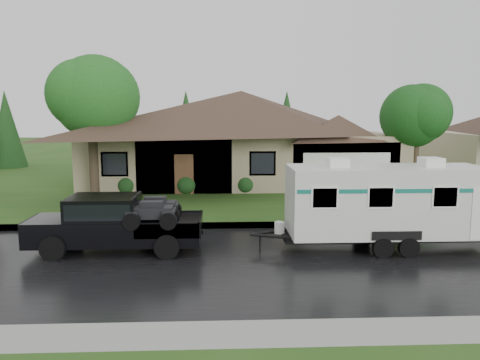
{
  "coord_description": "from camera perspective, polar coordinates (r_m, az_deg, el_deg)",
  "views": [
    {
      "loc": [
        0.65,
        -15.46,
        4.41
      ],
      "look_at": [
        1.41,
        2.0,
        1.89
      ],
      "focal_mm": 35.0,
      "sensor_mm": 36.0,
      "label": 1
    }
  ],
  "objects": [
    {
      "name": "ground",
      "position": [
        16.09,
        -4.74,
        -7.73
      ],
      "size": [
        140.0,
        140.0,
        0.0
      ],
      "primitive_type": "plane",
      "color": "#244C17",
      "rests_on": "ground"
    },
    {
      "name": "road",
      "position": [
        14.17,
        -5.06,
        -9.93
      ],
      "size": [
        140.0,
        8.0,
        0.01
      ],
      "primitive_type": "cube",
      "color": "black",
      "rests_on": "ground"
    },
    {
      "name": "curb",
      "position": [
        18.24,
        -4.47,
        -5.56
      ],
      "size": [
        140.0,
        0.5,
        0.15
      ],
      "primitive_type": "cube",
      "color": "gray",
      "rests_on": "ground"
    },
    {
      "name": "lawn",
      "position": [
        30.77,
        -3.66,
        0.1
      ],
      "size": [
        140.0,
        26.0,
        0.15
      ],
      "primitive_type": "cube",
      "color": "#244C17",
      "rests_on": "ground"
    },
    {
      "name": "house_main",
      "position": [
        29.35,
        0.74,
        6.62
      ],
      "size": [
        19.44,
        10.8,
        6.9
      ],
      "color": "gray",
      "rests_on": "lawn"
    },
    {
      "name": "tree_left_green",
      "position": [
        24.39,
        -17.72,
        9.48
      ],
      "size": [
        4.32,
        4.32,
        7.15
      ],
      "color": "#382B1E",
      "rests_on": "lawn"
    },
    {
      "name": "tree_right_green",
      "position": [
        26.98,
        20.75,
        7.11
      ],
      "size": [
        3.48,
        3.48,
        5.75
      ],
      "color": "#382B1E",
      "rests_on": "lawn"
    },
    {
      "name": "shrub_row",
      "position": [
        25.08,
        0.64,
        -0.41
      ],
      "size": [
        13.6,
        1.0,
        1.0
      ],
      "color": "#143814",
      "rests_on": "lawn"
    },
    {
      "name": "pickup_truck",
      "position": [
        15.49,
        -15.25,
        -4.95
      ],
      "size": [
        5.38,
        2.05,
        1.79
      ],
      "color": "black",
      "rests_on": "ground"
    },
    {
      "name": "travel_trailer",
      "position": [
        15.91,
        17.31,
        -2.41
      ],
      "size": [
        6.64,
        2.33,
        2.98
      ],
      "color": "silver",
      "rests_on": "ground"
    }
  ]
}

